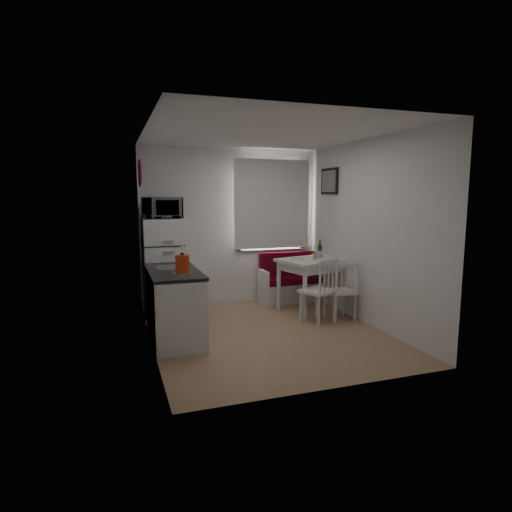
{
  "coord_description": "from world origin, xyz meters",
  "views": [
    {
      "loc": [
        -1.92,
        -5.16,
        1.83
      ],
      "look_at": [
        0.01,
        0.5,
        0.97
      ],
      "focal_mm": 30.0,
      "sensor_mm": 36.0,
      "label": 1
    }
  ],
  "objects_px": {
    "chair_left": "(321,284)",
    "fridge": "(163,267)",
    "bench": "(293,285)",
    "microwave": "(162,208)",
    "chair_right": "(343,285)",
    "kitchen_counter": "(174,305)",
    "dining_table": "(316,265)",
    "wine_bottle": "(320,249)",
    "kettle": "(182,264)"
  },
  "relations": [
    {
      "from": "chair_left",
      "to": "fridge",
      "type": "relative_size",
      "value": 0.39
    },
    {
      "from": "bench",
      "to": "microwave",
      "type": "relative_size",
      "value": 2.05
    },
    {
      "from": "bench",
      "to": "fridge",
      "type": "bearing_deg",
      "value": -177.22
    },
    {
      "from": "chair_left",
      "to": "chair_right",
      "type": "xyz_separation_m",
      "value": [
        0.37,
        0.01,
        -0.04
      ]
    },
    {
      "from": "kitchen_counter",
      "to": "fridge",
      "type": "distance_m",
      "value": 1.28
    },
    {
      "from": "fridge",
      "to": "bench",
      "type": "bearing_deg",
      "value": 2.78
    },
    {
      "from": "dining_table",
      "to": "chair_right",
      "type": "height_order",
      "value": "chair_right"
    },
    {
      "from": "wine_bottle",
      "to": "chair_left",
      "type": "bearing_deg",
      "value": -115.6
    },
    {
      "from": "dining_table",
      "to": "chair_right",
      "type": "relative_size",
      "value": 2.73
    },
    {
      "from": "kitchen_counter",
      "to": "wine_bottle",
      "type": "relative_size",
      "value": 4.62
    },
    {
      "from": "chair_right",
      "to": "microwave",
      "type": "height_order",
      "value": "microwave"
    },
    {
      "from": "bench",
      "to": "wine_bottle",
      "type": "distance_m",
      "value": 0.92
    },
    {
      "from": "chair_right",
      "to": "microwave",
      "type": "xyz_separation_m",
      "value": [
        -2.43,
        1.16,
        1.1
      ]
    },
    {
      "from": "microwave",
      "to": "fridge",
      "type": "bearing_deg",
      "value": 90.0
    },
    {
      "from": "kitchen_counter",
      "to": "bench",
      "type": "relative_size",
      "value": 1.12
    },
    {
      "from": "kitchen_counter",
      "to": "microwave",
      "type": "distance_m",
      "value": 1.68
    },
    {
      "from": "fridge",
      "to": "kettle",
      "type": "bearing_deg",
      "value": -88.96
    },
    {
      "from": "bench",
      "to": "kettle",
      "type": "xyz_separation_m",
      "value": [
        -2.18,
        -1.76,
        0.75
      ]
    },
    {
      "from": "microwave",
      "to": "bench",
      "type": "bearing_deg",
      "value": 4.07
    },
    {
      "from": "fridge",
      "to": "chair_right",
      "type": "bearing_deg",
      "value": -26.54
    },
    {
      "from": "chair_left",
      "to": "fridge",
      "type": "bearing_deg",
      "value": 125.44
    },
    {
      "from": "chair_left",
      "to": "kettle",
      "type": "height_order",
      "value": "kettle"
    },
    {
      "from": "microwave",
      "to": "chair_left",
      "type": "bearing_deg",
      "value": -29.58
    },
    {
      "from": "dining_table",
      "to": "microwave",
      "type": "xyz_separation_m",
      "value": [
        -2.31,
        0.5,
        0.9
      ]
    },
    {
      "from": "dining_table",
      "to": "kitchen_counter",
      "type": "bearing_deg",
      "value": -177.94
    },
    {
      "from": "kitchen_counter",
      "to": "kettle",
      "type": "distance_m",
      "value": 0.71
    },
    {
      "from": "kitchen_counter",
      "to": "dining_table",
      "type": "relative_size",
      "value": 1.04
    },
    {
      "from": "bench",
      "to": "kettle",
      "type": "height_order",
      "value": "kettle"
    },
    {
      "from": "kitchen_counter",
      "to": "microwave",
      "type": "bearing_deg",
      "value": 89.06
    },
    {
      "from": "kitchen_counter",
      "to": "chair_right",
      "type": "bearing_deg",
      "value": 0.71
    },
    {
      "from": "microwave",
      "to": "wine_bottle",
      "type": "relative_size",
      "value": 2.01
    },
    {
      "from": "bench",
      "to": "chair_right",
      "type": "xyz_separation_m",
      "value": [
        0.22,
        -1.32,
        0.26
      ]
    },
    {
      "from": "chair_right",
      "to": "fridge",
      "type": "xyz_separation_m",
      "value": [
        -2.43,
        1.21,
        0.2
      ]
    },
    {
      "from": "chair_right",
      "to": "wine_bottle",
      "type": "height_order",
      "value": "wine_bottle"
    },
    {
      "from": "dining_table",
      "to": "fridge",
      "type": "relative_size",
      "value": 0.86
    },
    {
      "from": "kitchen_counter",
      "to": "dining_table",
      "type": "xyz_separation_m",
      "value": [
        2.33,
        0.69,
        0.28
      ]
    },
    {
      "from": "chair_left",
      "to": "microwave",
      "type": "distance_m",
      "value": 2.6
    },
    {
      "from": "kettle",
      "to": "dining_table",
      "type": "bearing_deg",
      "value": 25.73
    },
    {
      "from": "dining_table",
      "to": "chair_left",
      "type": "bearing_deg",
      "value": -124.98
    },
    {
      "from": "chair_right",
      "to": "fridge",
      "type": "height_order",
      "value": "fridge"
    },
    {
      "from": "wine_bottle",
      "to": "fridge",
      "type": "bearing_deg",
      "value": 169.4
    },
    {
      "from": "chair_left",
      "to": "bench",
      "type": "bearing_deg",
      "value": 59.76
    },
    {
      "from": "chair_right",
      "to": "microwave",
      "type": "bearing_deg",
      "value": 152.94
    },
    {
      "from": "bench",
      "to": "wine_bottle",
      "type": "xyz_separation_m",
      "value": [
        0.22,
        -0.56,
        0.7
      ]
    },
    {
      "from": "bench",
      "to": "wine_bottle",
      "type": "height_order",
      "value": "wine_bottle"
    },
    {
      "from": "fridge",
      "to": "wine_bottle",
      "type": "height_order",
      "value": "fridge"
    },
    {
      "from": "bench",
      "to": "dining_table",
      "type": "bearing_deg",
      "value": -81.11
    },
    {
      "from": "chair_right",
      "to": "wine_bottle",
      "type": "relative_size",
      "value": 1.63
    },
    {
      "from": "dining_table",
      "to": "wine_bottle",
      "type": "height_order",
      "value": "wine_bottle"
    },
    {
      "from": "kettle",
      "to": "kitchen_counter",
      "type": "bearing_deg",
      "value": 96.88
    }
  ]
}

